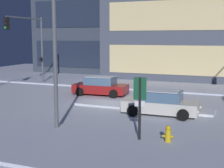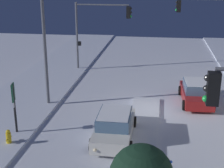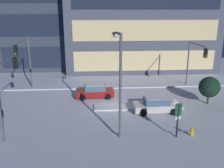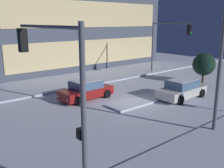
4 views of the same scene
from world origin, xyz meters
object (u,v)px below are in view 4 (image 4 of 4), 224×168
object	(u,v)px
car_far	(86,90)
decorated_tree_median	(204,64)
car_near	(182,89)
traffic_light_corner_far_right	(167,38)
traffic_light_corner_near_left	(53,74)
street_lamp_arched	(209,36)

from	to	relation	value
car_far	decorated_tree_median	world-z (taller)	decorated_tree_median
car_near	decorated_tree_median	bearing A→B (deg)	15.73
traffic_light_corner_far_right	traffic_light_corner_near_left	bearing A→B (deg)	-62.61
car_near	car_far	world-z (taller)	same
traffic_light_corner_near_left	street_lamp_arched	bearing A→B (deg)	-96.66
car_far	street_lamp_arched	distance (m)	10.19
car_near	decorated_tree_median	world-z (taller)	decorated_tree_median
car_far	street_lamp_arched	bearing A→B (deg)	98.86
street_lamp_arched	car_near	bearing A→B (deg)	-47.07
traffic_light_corner_near_left	traffic_light_corner_far_right	size ratio (longest dim) A/B	1.02
car_near	traffic_light_corner_far_right	size ratio (longest dim) A/B	0.76
traffic_light_corner_near_left	traffic_light_corner_far_right	distance (m)	21.17
car_near	street_lamp_arched	world-z (taller)	street_lamp_arched
car_far	street_lamp_arched	size ratio (longest dim) A/B	0.55
car_near	traffic_light_corner_far_right	bearing A→B (deg)	45.87
traffic_light_corner_near_left	street_lamp_arched	distance (m)	8.72
traffic_light_corner_near_left	decorated_tree_median	size ratio (longest dim) A/B	2.04
traffic_light_corner_near_left	traffic_light_corner_far_right	bearing A→B (deg)	-62.61
car_far	street_lamp_arched	world-z (taller)	street_lamp_arched
decorated_tree_median	street_lamp_arched	bearing A→B (deg)	-148.98
street_lamp_arched	decorated_tree_median	distance (m)	12.22
car_near	traffic_light_corner_far_right	world-z (taller)	traffic_light_corner_far_right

